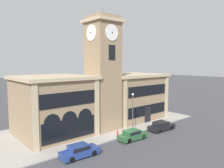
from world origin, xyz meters
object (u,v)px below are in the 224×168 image
parked_car_mid (132,135)px  parked_car_far (161,126)px  fire_hydrant (118,133)px  parked_car_near (79,151)px  street_lamp (133,107)px

parked_car_mid → parked_car_far: (6.66, 0.00, -0.00)m
parked_car_far → fire_hydrant: size_ratio=5.42×
parked_car_near → parked_car_far: bearing=2.9°
parked_car_mid → fire_hydrant: 2.27m
fire_hydrant → street_lamp: bearing=-3.8°
parked_car_far → fire_hydrant: (-7.50, 2.10, -0.18)m
parked_car_near → parked_car_mid: parked_car_near is taller
parked_car_near → parked_car_mid: (8.61, -0.00, -0.02)m
parked_car_far → street_lamp: bearing=160.3°
parked_car_mid → parked_car_far: bearing=2.9°
parked_car_mid → street_lamp: (2.06, 1.91, 3.34)m
parked_car_mid → fire_hydrant: parked_car_mid is taller
parked_car_near → fire_hydrant: parked_car_near is taller
parked_car_near → parked_car_far: size_ratio=0.98×
parked_car_mid → parked_car_far: size_ratio=0.93×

